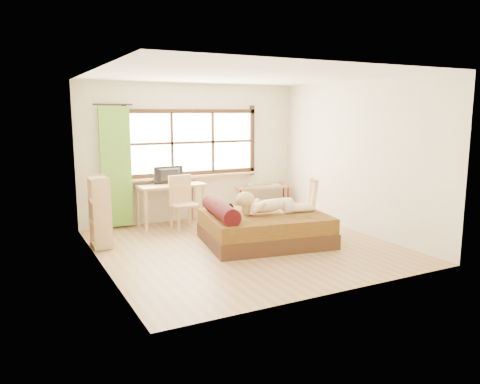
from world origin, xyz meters
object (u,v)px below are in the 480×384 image
bed (262,227)px  chair (182,199)px  desk (171,190)px  bookshelf (100,212)px  woman (275,196)px  kitten (223,210)px  pipe_shelf (263,193)px

bed → chair: chair is taller
desk → bed: bearing=-66.2°
bed → bookshelf: (-2.43, 0.97, 0.31)m
woman → kitten: 0.90m
woman → pipe_shelf: 2.32m
chair → desk: bearing=102.8°
woman → pipe_shelf: bearing=73.8°
bed → pipe_shelf: bearing=68.8°
kitten → bookshelf: size_ratio=0.26×
pipe_shelf → woman: bearing=-107.0°
bed → bookshelf: bookshelf is taller
woman → chair: bearing=132.2°
woman → bookshelf: size_ratio=1.20×
woman → bookshelf: bearing=168.1°
bed → desk: (-0.92, 1.89, 0.42)m
pipe_shelf → bookshelf: 3.77m
kitten → bookshelf: bookshelf is taller
woman → pipe_shelf: (0.99, 2.07, -0.35)m
chair → pipe_shelf: (2.01, 0.48, -0.12)m
woman → pipe_shelf: woman is taller
bed → desk: size_ratio=1.70×
desk → chair: (0.10, -0.36, -0.13)m
desk → chair: bearing=-77.2°
bed → kitten: (-0.67, 0.09, 0.34)m
woman → desk: (-1.12, 1.95, -0.10)m
pipe_shelf → bookshelf: size_ratio=1.06×
chair → pipe_shelf: bearing=11.1°
chair → bookshelf: (-1.60, -0.56, 0.03)m
kitten → pipe_shelf: size_ratio=0.24×
bed → pipe_shelf: (1.19, 2.01, 0.17)m
kitten → bookshelf: 1.96m
kitten → chair: size_ratio=0.30×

